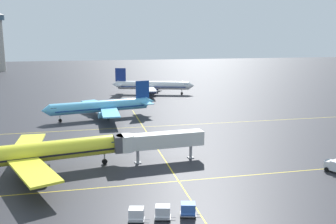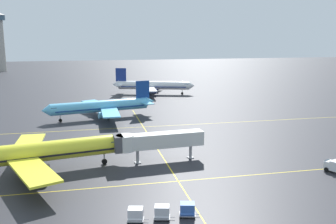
{
  "view_description": "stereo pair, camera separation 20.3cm",
  "coord_description": "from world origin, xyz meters",
  "px_view_note": "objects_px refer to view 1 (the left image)",
  "views": [
    {
      "loc": [
        -14.29,
        -58.82,
        23.64
      ],
      "look_at": [
        4.47,
        26.37,
        5.72
      ],
      "focal_mm": 40.48,
      "sensor_mm": 36.0,
      "label": 1
    },
    {
      "loc": [
        -14.09,
        -58.87,
        23.64
      ],
      "look_at": [
        4.47,
        26.37,
        5.72
      ],
      "focal_mm": 40.48,
      "sensor_mm": 36.0,
      "label": 2
    }
  ],
  "objects_px": {
    "airliner_third_row": "(152,85)",
    "jet_bridge": "(153,141)",
    "airliner_front_gate": "(33,153)",
    "baggage_cart_row_middle": "(188,209)",
    "airliner_second_row": "(102,106)",
    "baggage_cart_row_leftmost": "(136,215)",
    "baggage_cart_row_second": "(163,212)"
  },
  "relations": [
    {
      "from": "baggage_cart_row_second",
      "to": "jet_bridge",
      "type": "xyz_separation_m",
      "value": [
        2.78,
        22.74,
        3.05
      ]
    },
    {
      "from": "baggage_cart_row_middle",
      "to": "jet_bridge",
      "type": "xyz_separation_m",
      "value": [
        -0.66,
        22.67,
        3.05
      ]
    },
    {
      "from": "baggage_cart_row_leftmost",
      "to": "baggage_cart_row_middle",
      "type": "height_order",
      "value": "same"
    },
    {
      "from": "baggage_cart_row_leftmost",
      "to": "baggage_cart_row_second",
      "type": "distance_m",
      "value": 3.44
    },
    {
      "from": "airliner_second_row",
      "to": "baggage_cart_row_leftmost",
      "type": "xyz_separation_m",
      "value": [
        1.39,
        -63.01,
        -2.48
      ]
    },
    {
      "from": "airliner_third_row",
      "to": "jet_bridge",
      "type": "bearing_deg",
      "value": -100.0
    },
    {
      "from": "airliner_front_gate",
      "to": "airliner_second_row",
      "type": "height_order",
      "value": "airliner_front_gate"
    },
    {
      "from": "airliner_second_row",
      "to": "jet_bridge",
      "type": "bearing_deg",
      "value": -79.33
    },
    {
      "from": "baggage_cart_row_middle",
      "to": "jet_bridge",
      "type": "bearing_deg",
      "value": 91.68
    },
    {
      "from": "airliner_front_gate",
      "to": "baggage_cart_row_middle",
      "type": "distance_m",
      "value": 30.39
    },
    {
      "from": "airliner_third_row",
      "to": "airliner_second_row",
      "type": "bearing_deg",
      "value": -118.16
    },
    {
      "from": "baggage_cart_row_second",
      "to": "baggage_cart_row_middle",
      "type": "xyz_separation_m",
      "value": [
        3.44,
        0.07,
        0.0
      ]
    },
    {
      "from": "airliner_third_row",
      "to": "jet_bridge",
      "type": "relative_size",
      "value": 1.9
    },
    {
      "from": "airliner_third_row",
      "to": "baggage_cart_row_middle",
      "type": "bearing_deg",
      "value": -97.49
    },
    {
      "from": "airliner_front_gate",
      "to": "airliner_second_row",
      "type": "bearing_deg",
      "value": 72.13
    },
    {
      "from": "airliner_third_row",
      "to": "airliner_front_gate",
      "type": "bearing_deg",
      "value": -113.15
    },
    {
      "from": "airliner_third_row",
      "to": "baggage_cart_row_leftmost",
      "type": "bearing_deg",
      "value": -101.18
    },
    {
      "from": "airliner_second_row",
      "to": "airliner_front_gate",
      "type": "bearing_deg",
      "value": -107.87
    },
    {
      "from": "baggage_cart_row_leftmost",
      "to": "baggage_cart_row_second",
      "type": "height_order",
      "value": "same"
    },
    {
      "from": "airliner_third_row",
      "to": "baggage_cart_row_second",
      "type": "bearing_deg",
      "value": -99.34
    },
    {
      "from": "airliner_front_gate",
      "to": "baggage_cart_row_middle",
      "type": "height_order",
      "value": "airliner_front_gate"
    },
    {
      "from": "jet_bridge",
      "to": "airliner_second_row",
      "type": "bearing_deg",
      "value": 100.67
    },
    {
      "from": "airliner_second_row",
      "to": "baggage_cart_row_middle",
      "type": "height_order",
      "value": "airliner_second_row"
    },
    {
      "from": "baggage_cart_row_second",
      "to": "baggage_cart_row_leftmost",
      "type": "bearing_deg",
      "value": 178.49
    },
    {
      "from": "airliner_third_row",
      "to": "baggage_cart_row_leftmost",
      "type": "height_order",
      "value": "airliner_third_row"
    },
    {
      "from": "airliner_second_row",
      "to": "jet_bridge",
      "type": "height_order",
      "value": "airliner_second_row"
    },
    {
      "from": "airliner_second_row",
      "to": "airliner_third_row",
      "type": "bearing_deg",
      "value": 61.84
    },
    {
      "from": "baggage_cart_row_middle",
      "to": "airliner_second_row",
      "type": "bearing_deg",
      "value": 97.47
    },
    {
      "from": "baggage_cart_row_middle",
      "to": "jet_bridge",
      "type": "height_order",
      "value": "jet_bridge"
    },
    {
      "from": "airliner_third_row",
      "to": "baggage_cart_row_second",
      "type": "distance_m",
      "value": 105.55
    },
    {
      "from": "airliner_front_gate",
      "to": "airliner_third_row",
      "type": "bearing_deg",
      "value": 66.85
    },
    {
      "from": "airliner_front_gate",
      "to": "airliner_third_row",
      "type": "relative_size",
      "value": 1.05
    }
  ]
}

